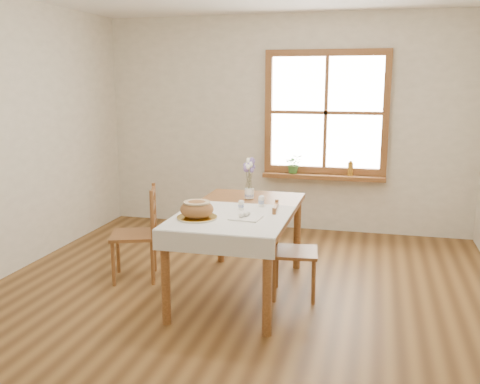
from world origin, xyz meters
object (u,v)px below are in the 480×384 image
object	(u,v)px
chair_left	(134,233)
bread_plate	(197,218)
chair_right	(295,251)
flower_vase	(249,194)
dining_table	(240,219)

from	to	relation	value
chair_left	bread_plate	distance (m)	1.00
bread_plate	chair_left	bearing A→B (deg)	147.42
chair_left	chair_right	distance (m)	1.51
chair_left	flower_vase	world-z (taller)	chair_left
bread_plate	flower_vase	bearing A→B (deg)	74.79
bread_plate	flower_vase	distance (m)	0.86
bread_plate	chair_right	bearing A→B (deg)	33.36
chair_right	flower_vase	distance (m)	0.72
chair_right	bread_plate	bearing A→B (deg)	116.64
chair_right	chair_left	bearing A→B (deg)	81.76
chair_left	chair_right	size ratio (longest dim) A/B	1.08
dining_table	chair_right	bearing A→B (deg)	5.11
dining_table	chair_right	distance (m)	0.54
dining_table	bread_plate	world-z (taller)	bread_plate
chair_left	bread_plate	xyz separation A→B (m)	(0.80, -0.51, 0.33)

